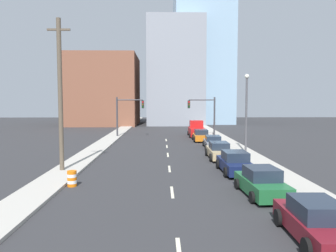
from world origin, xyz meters
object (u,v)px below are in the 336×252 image
sedan_green (262,183)px  sedan_navy (235,163)px  sedan_gray (213,142)px  pickup_truck_red (197,130)px  utility_pole_left_mid (60,95)px  sedan_orange (201,136)px  traffic_signal_right (206,111)px  traffic_barrel (72,179)px  street_lamp (246,108)px  sedan_tan (219,151)px  sedan_maroon (316,222)px  traffic_signal_left (125,111)px

sedan_green → sedan_navy: size_ratio=0.95×
sedan_gray → pickup_truck_red: size_ratio=0.84×
sedan_navy → utility_pole_left_mid: bearing=177.6°
utility_pole_left_mid → sedan_orange: 22.52m
utility_pole_left_mid → sedan_navy: 13.32m
sedan_green → sedan_gray: 17.94m
traffic_signal_right → traffic_barrel: 29.51m
street_lamp → sedan_green: size_ratio=1.74×
sedan_gray → pickup_truck_red: (-0.50, 12.08, 0.28)m
traffic_signal_right → sedan_tan: 17.86m
traffic_signal_right → sedan_orange: traffic_signal_right is taller
traffic_barrel → street_lamp: 18.40m
utility_pole_left_mid → street_lamp: bearing=27.3°
sedan_maroon → traffic_signal_left: bearing=108.7°
traffic_barrel → pickup_truck_red: pickup_truck_red is taller
traffic_barrel → traffic_signal_left: bearing=89.5°
traffic_barrel → sedan_orange: (10.44, 22.18, 0.19)m
utility_pole_left_mid → sedan_maroon: size_ratio=2.37×
sedan_tan → sedan_gray: size_ratio=1.01×
utility_pole_left_mid → pickup_truck_red: (12.26, 24.01, -4.66)m
utility_pole_left_mid → sedan_green: (12.58, -6.01, -4.87)m
traffic_barrel → traffic_signal_right: bearing=66.4°
street_lamp → pickup_truck_red: street_lamp is taller
sedan_green → sedan_orange: size_ratio=1.04×
sedan_tan → sedan_gray: 6.55m
traffic_barrel → sedan_green: 11.01m
traffic_signal_left → street_lamp: street_lamp is taller
utility_pole_left_mid → sedan_gray: 18.15m
traffic_signal_left → sedan_maroon: bearing=-72.7°
sedan_maroon → pickup_truck_red: 35.81m
street_lamp → sedan_navy: street_lamp is taller
street_lamp → sedan_navy: bearing=-109.3°
traffic_barrel → pickup_truck_red: (10.48, 27.93, 0.43)m
pickup_truck_red → sedan_navy: bearing=-89.2°
traffic_barrel → sedan_tan: (10.49, 9.32, 0.20)m
sedan_navy → sedan_gray: size_ratio=0.99×
sedan_tan → traffic_signal_left: bearing=120.8°
traffic_signal_left → utility_pole_left_mid: bearing=-95.0°
sedan_green → sedan_gray: (0.18, 17.94, -0.07)m
utility_pole_left_mid → sedan_orange: (12.22, 18.27, -4.89)m
traffic_barrel → sedan_tan: size_ratio=0.20×
sedan_orange → pickup_truck_red: (0.04, 5.75, 0.23)m
utility_pole_left_mid → traffic_barrel: (1.78, -3.92, -5.09)m
traffic_signal_right → pickup_truck_red: size_ratio=1.01×
sedan_tan → sedan_orange: sedan_tan is taller
sedan_maroon → sedan_tan: (-0.55, 17.19, -0.01)m
traffic_signal_right → street_lamp: street_lamp is taller
traffic_signal_right → sedan_green: 29.14m
sedan_navy → pickup_truck_red: pickup_truck_red is taller
traffic_barrel → pickup_truck_red: bearing=69.4°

